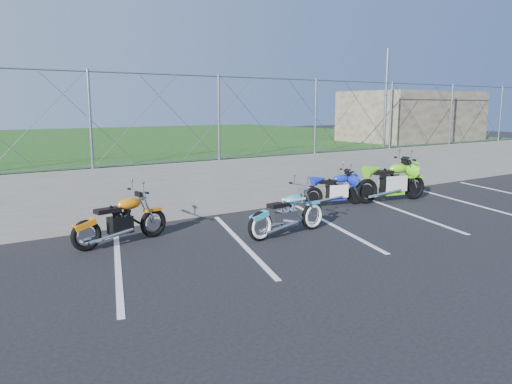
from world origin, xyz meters
TOP-DOWN VIEW (x-y plane):
  - ground at (0.00, 0.00)m, footprint 90.00×90.00m
  - retaining_wall at (0.00, 3.50)m, footprint 30.00×0.22m
  - grass_field at (0.00, 13.50)m, footprint 30.00×20.00m
  - stone_building at (10.50, 5.50)m, footprint 5.00×3.00m
  - chain_link_fence at (0.00, 3.50)m, footprint 28.00×0.03m
  - sign_pole at (7.20, 3.90)m, footprint 0.08×0.08m
  - parking_lines at (1.20, 1.00)m, footprint 18.29×4.31m
  - cruiser_turquoise at (1.10, 0.93)m, footprint 2.01×0.64m
  - naked_orange at (-1.89, 2.17)m, footprint 1.96×0.66m
  - sportbike_green at (5.64, 2.18)m, footprint 2.24×0.80m
  - sportbike_blue at (3.97, 2.59)m, footprint 1.76×0.66m

SIDE VIEW (x-z plane):
  - ground at x=0.00m, z-range 0.00..0.00m
  - parking_lines at x=1.20m, z-range 0.00..0.01m
  - sportbike_blue at x=3.97m, z-range -0.06..0.86m
  - cruiser_turquoise at x=1.10m, z-range -0.10..0.90m
  - naked_orange at x=-1.89m, z-range -0.07..0.91m
  - sportbike_green at x=5.64m, z-range -0.08..1.09m
  - retaining_wall at x=0.00m, z-range 0.00..1.30m
  - grass_field at x=0.00m, z-range 0.00..1.30m
  - stone_building at x=10.50m, z-range 1.30..3.10m
  - chain_link_fence at x=0.00m, z-range 1.30..3.30m
  - sign_pole at x=7.20m, z-range 1.30..4.30m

